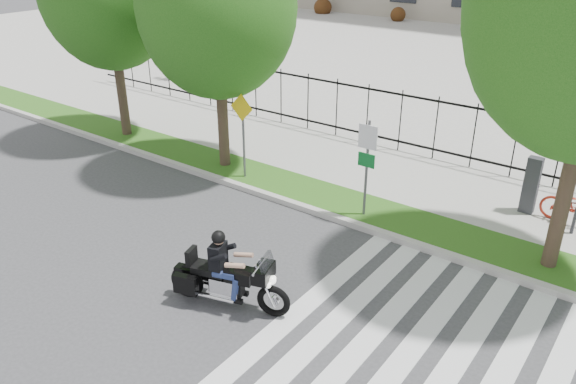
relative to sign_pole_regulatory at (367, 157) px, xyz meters
The scene contains 11 objects.
ground 5.08m from the sign_pole_regulatory, 106.18° to the right, with size 120.00×120.00×0.00m, color #3B3A3D.
curb 2.18m from the sign_pole_regulatory, 160.18° to the right, with size 60.00×0.20×0.15m, color #B1AEA6.
grass_verge 2.16m from the sign_pole_regulatory, 164.39° to the left, with size 60.00×1.50×0.15m, color #255916.
sidewalk 3.58m from the sign_pole_regulatory, 114.83° to the left, with size 60.00×3.50×0.15m, color #9E9C94.
plaza 20.53m from the sign_pole_regulatory, 93.72° to the left, with size 80.00×34.00×0.10m, color #9E9C94.
iron_fence 4.84m from the sign_pole_regulatory, 106.04° to the left, with size 30.00×0.06×2.00m, color black, non-canonical shape.
lamp_post_left 15.33m from the sign_pole_regulatory, 150.89° to the left, with size 1.06×0.70×4.25m.
street_tree_1 5.95m from the sign_pole_regulatory, behind, with size 4.44×4.44×7.23m.
sign_pole_regulatory is the anchor object (origin of this frame).
sign_pole_warning 3.98m from the sign_pole_regulatory, behind, with size 0.78×0.09×2.49m.
motorcycle_rider 4.85m from the sign_pole_regulatory, 94.58° to the right, with size 2.52×1.16×1.99m.
Camera 1 is at (7.31, -6.76, 6.88)m, focal length 35.00 mm.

